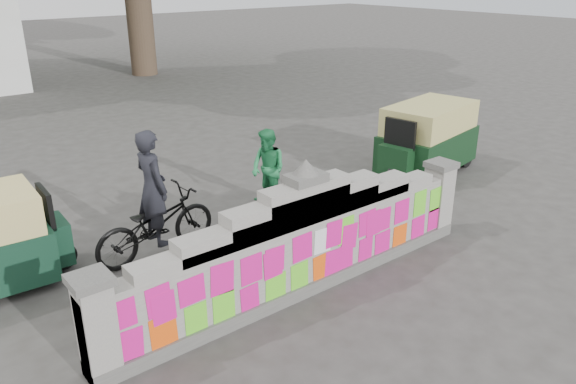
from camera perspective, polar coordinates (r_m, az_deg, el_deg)
name	(u,v)px	position (r m, az deg, el deg)	size (l,w,h in m)	color
ground	(304,289)	(8.33, 1.67, -9.86)	(100.00, 100.00, 0.00)	#383533
parapet_wall	(305,244)	(7.96, 1.76, -5.28)	(6.48, 0.44, 2.01)	#4C4C49
cyclist_bike	(156,225)	(9.24, -13.29, -3.24)	(0.73, 2.10, 1.10)	black
cyclist_rider	(154,203)	(9.09, -13.50, -1.05)	(0.68, 0.45, 1.87)	black
pedestrian	(268,169)	(10.84, -2.03, 2.39)	(0.75, 0.58, 1.54)	#238248
rickshaw_right	(427,138)	(13.05, 13.89, 5.36)	(2.92, 1.72, 1.57)	black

